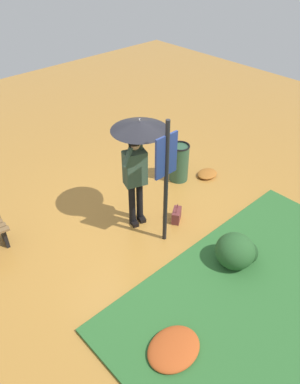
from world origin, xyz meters
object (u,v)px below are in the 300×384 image
person_with_umbrella (138,147)px  info_sign_post (166,170)px  trash_bin (179,162)px  handbag (177,215)px

person_with_umbrella → info_sign_post: bearing=-92.0°
person_with_umbrella → trash_bin: (1.51, 0.42, -1.13)m
info_sign_post → trash_bin: bearing=36.1°
person_with_umbrella → trash_bin: person_with_umbrella is taller
person_with_umbrella → trash_bin: 1.93m
info_sign_post → handbag: info_sign_post is taller
person_with_umbrella → trash_bin: bearing=15.7°
handbag → trash_bin: (1.02, 0.93, 0.29)m
trash_bin → person_with_umbrella: bearing=-164.3°
person_with_umbrella → handbag: 1.59m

